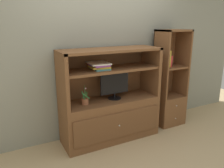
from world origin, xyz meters
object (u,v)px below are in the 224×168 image
object	(u,v)px
media_console	(110,110)
tv_monitor	(115,84)
potted_plant	(85,101)
magazine_stack	(99,66)
upright_book_row	(166,59)
bookshelf_tall	(169,94)

from	to	relation	value
media_console	tv_monitor	size ratio (longest dim) A/B	3.26
media_console	tv_monitor	bearing A→B (deg)	-11.82
potted_plant	magazine_stack	world-z (taller)	magazine_stack
potted_plant	magazine_stack	bearing A→B (deg)	6.69
upright_book_row	potted_plant	bearing A→B (deg)	-178.84
media_console	magazine_stack	size ratio (longest dim) A/B	4.37
tv_monitor	bookshelf_tall	xyz separation A→B (m)	(1.12, 0.02, -0.34)
media_console	magazine_stack	xyz separation A→B (m)	(-0.18, -0.01, 0.71)
tv_monitor	potted_plant	world-z (taller)	tv_monitor
potted_plant	magazine_stack	xyz separation A→B (m)	(0.24, 0.03, 0.49)
magazine_stack	tv_monitor	bearing A→B (deg)	-1.69
tv_monitor	magazine_stack	bearing A→B (deg)	178.31
bookshelf_tall	upright_book_row	xyz separation A→B (m)	(-0.12, -0.01, 0.64)
magazine_stack	bookshelf_tall	size ratio (longest dim) A/B	0.21
media_console	potted_plant	distance (m)	0.48
tv_monitor	magazine_stack	distance (m)	0.39
media_console	upright_book_row	bearing A→B (deg)	-0.24
bookshelf_tall	upright_book_row	distance (m)	0.65
tv_monitor	bookshelf_tall	bearing A→B (deg)	1.06
media_console	tv_monitor	world-z (taller)	media_console
media_console	potted_plant	world-z (taller)	media_console
potted_plant	magazine_stack	distance (m)	0.54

